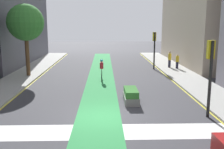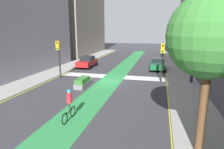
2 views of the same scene
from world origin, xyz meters
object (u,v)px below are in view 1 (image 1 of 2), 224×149
at_px(pedestrian_sidewalk_right_b, 177,61).
at_px(median_planter, 131,96).
at_px(pedestrian_sidewalk_right_a, 170,59).
at_px(street_tree_near, 25,23).
at_px(traffic_signal_far_right, 154,43).
at_px(traffic_signal_near_right, 210,64).
at_px(cyclist_in_lane, 102,69).

bearing_deg(pedestrian_sidewalk_right_b, median_planter, -117.68).
height_order(pedestrian_sidewalk_right_a, street_tree_near, street_tree_near).
bearing_deg(traffic_signal_far_right, pedestrian_sidewalk_right_b, -14.63).
bearing_deg(median_planter, pedestrian_sidewalk_right_a, 66.23).
bearing_deg(traffic_signal_near_right, traffic_signal_far_right, 90.36).
bearing_deg(pedestrian_sidewalk_right_a, traffic_signal_far_right, -175.32).
bearing_deg(cyclist_in_lane, median_planter, -73.82).
relative_size(traffic_signal_near_right, street_tree_near, 0.62).
distance_m(traffic_signal_far_right, pedestrian_sidewalk_right_b, 3.11).
distance_m(cyclist_in_lane, pedestrian_sidewalk_right_b, 9.52).
bearing_deg(cyclist_in_lane, street_tree_near, 166.20).
bearing_deg(street_tree_near, pedestrian_sidewalk_right_a, 16.36).
bearing_deg(cyclist_in_lane, pedestrian_sidewalk_right_a, 38.35).
height_order(traffic_signal_near_right, cyclist_in_lane, traffic_signal_near_right).
height_order(traffic_signal_near_right, street_tree_near, street_tree_near).
height_order(traffic_signal_near_right, median_planter, traffic_signal_near_right).
height_order(street_tree_near, median_planter, street_tree_near).
bearing_deg(pedestrian_sidewalk_right_a, street_tree_near, -163.64).
xyz_separation_m(cyclist_in_lane, pedestrian_sidewalk_right_b, (8.04, 5.09, -0.03)).
bearing_deg(traffic_signal_far_right, traffic_signal_near_right, -89.64).
bearing_deg(median_planter, traffic_signal_near_right, -35.61).
relative_size(traffic_signal_near_right, pedestrian_sidewalk_right_b, 2.59).
height_order(pedestrian_sidewalk_right_b, street_tree_near, street_tree_near).
xyz_separation_m(traffic_signal_far_right, street_tree_near, (-12.47, -4.03, 2.15)).
bearing_deg(traffic_signal_near_right, pedestrian_sidewalk_right_b, 80.91).
height_order(cyclist_in_lane, pedestrian_sidewalk_right_a, pedestrian_sidewalk_right_a).
bearing_deg(pedestrian_sidewalk_right_a, cyclist_in_lane, -141.65).
bearing_deg(pedestrian_sidewalk_right_a, traffic_signal_near_right, -96.26).
height_order(cyclist_in_lane, street_tree_near, street_tree_near).
distance_m(cyclist_in_lane, median_planter, 6.90).
bearing_deg(pedestrian_sidewalk_right_b, traffic_signal_far_right, 165.37).
bearing_deg(cyclist_in_lane, traffic_signal_near_right, -58.44).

